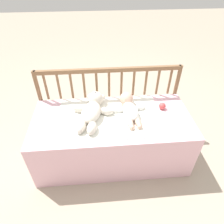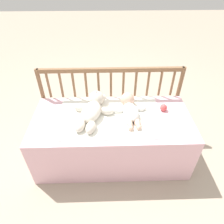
% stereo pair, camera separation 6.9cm
% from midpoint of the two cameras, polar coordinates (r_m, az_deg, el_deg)
% --- Properties ---
extents(ground_plane, '(12.00, 12.00, 0.00)m').
position_cam_midpoint_polar(ground_plane, '(2.01, -0.99, -11.87)').
color(ground_plane, tan).
extents(crib_mattress, '(1.34, 0.61, 0.46)m').
position_cam_midpoint_polar(crib_mattress, '(1.83, -1.07, -7.29)').
color(crib_mattress, '#EDB7C6').
rests_on(crib_mattress, ground_plane).
extents(crib_rail, '(1.34, 0.04, 0.76)m').
position_cam_midpoint_polar(crib_rail, '(1.88, -1.89, 6.79)').
color(crib_rail, brown).
rests_on(crib_rail, ground_plane).
extents(blanket, '(0.86, 0.54, 0.01)m').
position_cam_midpoint_polar(blanket, '(1.68, -1.85, -1.35)').
color(blanket, white).
rests_on(blanket, crib_mattress).
extents(teddy_bear, '(0.36, 0.48, 0.14)m').
position_cam_midpoint_polar(teddy_bear, '(1.68, -6.89, 0.61)').
color(teddy_bear, silver).
rests_on(teddy_bear, crib_mattress).
extents(baby, '(0.30, 0.41, 0.12)m').
position_cam_midpoint_polar(baby, '(1.71, 3.82, 1.08)').
color(baby, white).
rests_on(baby, crib_mattress).
extents(toy_ball, '(0.06, 0.06, 0.06)m').
position_cam_midpoint_polar(toy_ball, '(1.80, 13.13, 1.68)').
color(toy_ball, '#DB4C4C').
rests_on(toy_ball, crib_mattress).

